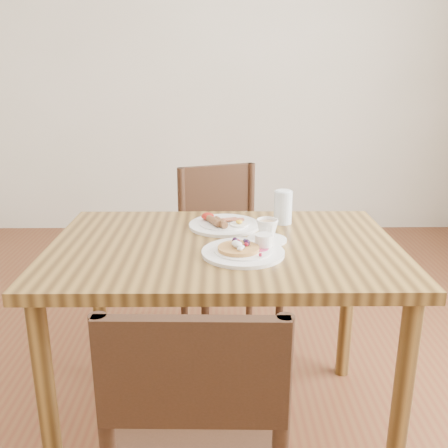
# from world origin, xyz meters

# --- Properties ---
(ground) EXTENTS (5.00, 5.00, 0.00)m
(ground) POSITION_xyz_m (0.00, 0.00, 0.00)
(ground) COLOR brown
(ground) RESTS_ON ground
(dining_table) EXTENTS (1.20, 0.80, 0.75)m
(dining_table) POSITION_xyz_m (0.00, 0.00, 0.65)
(dining_table) COLOR brown
(dining_table) RESTS_ON ground
(chair_near) EXTENTS (0.43, 0.43, 0.88)m
(chair_near) POSITION_xyz_m (-0.07, -0.65, 0.49)
(chair_near) COLOR #371F14
(chair_near) RESTS_ON ground
(chair_far) EXTENTS (0.54, 0.54, 0.88)m
(chair_far) POSITION_xyz_m (0.01, 0.62, 0.49)
(chair_far) COLOR #371F14
(chair_far) RESTS_ON ground
(pancake_plate) EXTENTS (0.27, 0.27, 0.06)m
(pancake_plate) POSITION_xyz_m (0.07, -0.10, 0.76)
(pancake_plate) COLOR white
(pancake_plate) RESTS_ON dining_table
(breakfast_plate) EXTENTS (0.27, 0.27, 0.04)m
(breakfast_plate) POSITION_xyz_m (-0.00, 0.19, 0.76)
(breakfast_plate) COLOR white
(breakfast_plate) RESTS_ON dining_table
(teacup_saucer) EXTENTS (0.14, 0.14, 0.08)m
(teacup_saucer) POSITION_xyz_m (0.15, 0.02, 0.78)
(teacup_saucer) COLOR white
(teacup_saucer) RESTS_ON dining_table
(water_glass) EXTENTS (0.07, 0.07, 0.13)m
(water_glass) POSITION_xyz_m (0.23, 0.23, 0.81)
(water_glass) COLOR silver
(water_glass) RESTS_ON dining_table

